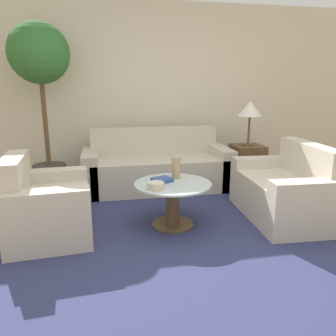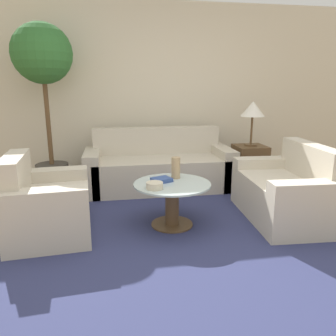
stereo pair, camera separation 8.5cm
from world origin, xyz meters
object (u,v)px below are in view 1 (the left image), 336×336
object	(u,v)px
armchair	(44,208)
vase	(176,168)
loveseat	(288,192)
coffee_table	(173,198)
potted_plant	(41,72)
book_stack	(162,180)
table_lamp	(250,110)
bowl	(156,186)
sofa_main	(157,168)

from	to	relation	value
armchair	vase	xyz separation A→B (m)	(1.32, 0.18, 0.29)
loveseat	coffee_table	world-z (taller)	loveseat
potted_plant	book_stack	distance (m)	2.21
potted_plant	armchair	bearing A→B (deg)	-83.69
loveseat	table_lamp	xyz separation A→B (m)	(0.09, 1.26, 0.79)
loveseat	bowl	world-z (taller)	loveseat
armchair	bowl	xyz separation A→B (m)	(1.05, -0.15, 0.21)
armchair	potted_plant	world-z (taller)	potted_plant
vase	armchair	bearing A→B (deg)	-172.31
table_lamp	potted_plant	world-z (taller)	potted_plant
armchair	bowl	distance (m)	1.08
vase	book_stack	world-z (taller)	vase
armchair	table_lamp	size ratio (longest dim) A/B	1.57
sofa_main	book_stack	world-z (taller)	sofa_main
loveseat	coffee_table	xyz separation A→B (m)	(-1.28, 0.01, 0.01)
potted_plant	book_stack	world-z (taller)	potted_plant
book_stack	vase	bearing A→B (deg)	10.09
potted_plant	bowl	size ratio (longest dim) A/B	13.52
sofa_main	coffee_table	xyz separation A→B (m)	(-0.05, -1.33, 0.01)
coffee_table	bowl	xyz separation A→B (m)	(-0.20, -0.16, 0.20)
book_stack	potted_plant	bearing A→B (deg)	112.56
loveseat	table_lamp	distance (m)	1.49
coffee_table	book_stack	size ratio (longest dim) A/B	3.37
coffee_table	table_lamp	bearing A→B (deg)	42.39
sofa_main	potted_plant	world-z (taller)	potted_plant
sofa_main	vase	world-z (taller)	sofa_main
bowl	loveseat	bearing A→B (deg)	5.76
sofa_main	vase	size ratio (longest dim) A/B	8.85
loveseat	book_stack	bearing A→B (deg)	-90.55
table_lamp	vase	distance (m)	1.75
armchair	loveseat	distance (m)	2.52
sofa_main	book_stack	size ratio (longest dim) A/B	8.67
sofa_main	bowl	xyz separation A→B (m)	(-0.25, -1.48, 0.21)
loveseat	coffee_table	size ratio (longest dim) A/B	1.61
armchair	loveseat	bearing A→B (deg)	-94.81
table_lamp	bowl	size ratio (longest dim) A/B	3.85
table_lamp	potted_plant	size ratio (longest dim) A/B	0.29
table_lamp	book_stack	world-z (taller)	table_lamp
book_stack	loveseat	bearing A→B (deg)	-24.30
armchair	coffee_table	bearing A→B (deg)	-94.45
coffee_table	table_lamp	xyz separation A→B (m)	(1.36, 1.25, 0.78)
armchair	table_lamp	bearing A→B (deg)	-69.09
sofa_main	book_stack	bearing A→B (deg)	-96.70
armchair	vase	bearing A→B (deg)	-86.98
table_lamp	book_stack	distance (m)	1.97
sofa_main	table_lamp	xyz separation A→B (m)	(1.31, -0.08, 0.79)
table_lamp	loveseat	bearing A→B (deg)	-94.04
table_lamp	book_stack	bearing A→B (deg)	-141.27
loveseat	vase	distance (m)	1.25
sofa_main	table_lamp	bearing A→B (deg)	-3.50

